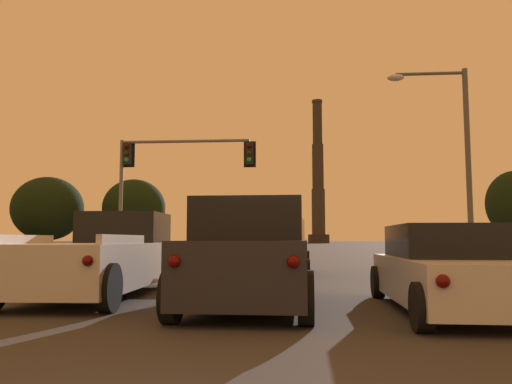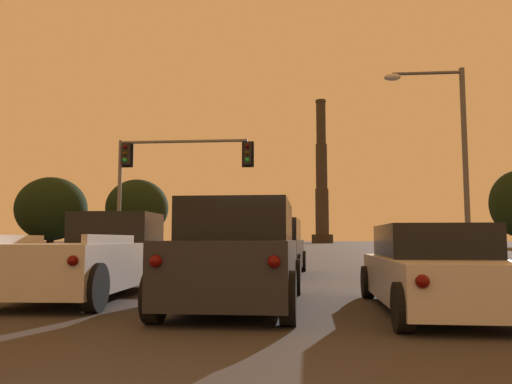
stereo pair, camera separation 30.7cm
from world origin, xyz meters
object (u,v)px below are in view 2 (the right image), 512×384
Objects in this scene: sedan_right_lane_second at (435,271)px; suv_center_lane_second at (240,255)px; suv_center_lane_front at (272,248)px; street_lamp at (451,144)px; traffic_light_overhead_left at (165,168)px; pickup_truck_left_lane_second at (95,257)px; smokestack at (322,186)px.

suv_center_lane_second is at bearing 173.92° from sedan_right_lane_second.
suv_center_lane_front is 0.66× the size of street_lamp.
suv_center_lane_front is 0.75× the size of traffic_light_overhead_left.
suv_center_lane_front is (-3.15, 8.25, 0.23)m from sedan_right_lane_second.
smokestack is (10.86, 139.66, 16.31)m from pickup_truck_left_lane_second.
traffic_light_overhead_left is at bearing -95.81° from smokestack.
traffic_light_overhead_left is at bearing 97.12° from pickup_truck_left_lane_second.
sedan_right_lane_second is at bearing -6.12° from suv_center_lane_second.
traffic_light_overhead_left is at bearing 160.41° from street_lamp.
suv_center_lane_second is 3.63m from pickup_truck_left_lane_second.
traffic_light_overhead_left is 0.88× the size of street_lamp.
smokestack reaches higher than suv_center_lane_second.
suv_center_lane_front is at bearing 111.75° from sedan_right_lane_second.
sedan_right_lane_second is 6.86m from pickup_truck_left_lane_second.
sedan_right_lane_second is at bearing -91.73° from smokestack.
traffic_light_overhead_left is 12.78m from street_lamp.
smokestack reaches higher than suv_center_lane_front.
street_lamp reaches higher than suv_center_lane_front.
traffic_light_overhead_left is (-8.64, 14.59, 3.93)m from sedan_right_lane_second.
pickup_truck_left_lane_second is (-6.59, 1.89, 0.14)m from sedan_right_lane_second.
suv_center_lane_front is at bearing 59.54° from pickup_truck_left_lane_second.
sedan_right_lane_second is at bearing -18.02° from pickup_truck_left_lane_second.
sedan_right_lane_second is 0.11× the size of smokestack.
smokestack reaches higher than street_lamp.
street_lamp is (6.55, 2.05, 3.81)m from suv_center_lane_front.
traffic_light_overhead_left reaches higher than suv_center_lane_front.
traffic_light_overhead_left reaches higher than sedan_right_lane_second.
pickup_truck_left_lane_second is at bearing 164.89° from sedan_right_lane_second.
sedan_right_lane_second is 0.95× the size of suv_center_lane_front.
pickup_truck_left_lane_second is at bearing -139.88° from street_lamp.
suv_center_lane_second is at bearing -124.01° from street_lamp.
smokestack is (4.27, 141.55, 16.45)m from sedan_right_lane_second.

